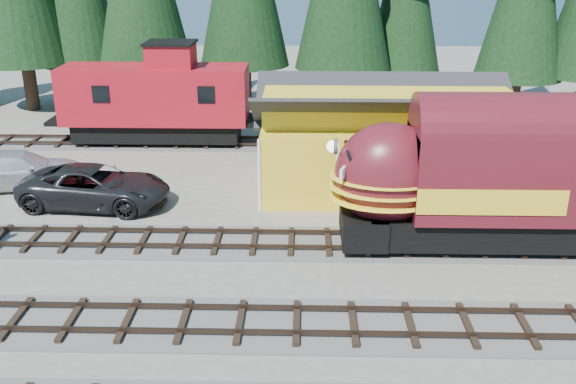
{
  "coord_description": "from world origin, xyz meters",
  "views": [
    {
      "loc": [
        -4.02,
        -19.49,
        11.27
      ],
      "look_at": [
        -4.62,
        4.0,
        2.28
      ],
      "focal_mm": 40.0,
      "sensor_mm": 36.0,
      "label": 1
    }
  ],
  "objects_px": {
    "depot": "(387,131)",
    "locomotive": "(547,183)",
    "pickup_truck_a": "(95,187)",
    "pickup_truck_b": "(20,170)",
    "caboose": "(157,99)"
  },
  "relations": [
    {
      "from": "pickup_truck_a",
      "to": "pickup_truck_b",
      "type": "relative_size",
      "value": 1.09
    },
    {
      "from": "pickup_truck_a",
      "to": "locomotive",
      "type": "bearing_deg",
      "value": -96.13
    },
    {
      "from": "pickup_truck_a",
      "to": "pickup_truck_b",
      "type": "bearing_deg",
      "value": 67.88
    },
    {
      "from": "caboose",
      "to": "pickup_truck_b",
      "type": "relative_size",
      "value": 1.76
    },
    {
      "from": "depot",
      "to": "locomotive",
      "type": "distance_m",
      "value": 8.46
    },
    {
      "from": "locomotive",
      "to": "pickup_truck_b",
      "type": "distance_m",
      "value": 24.47
    },
    {
      "from": "depot",
      "to": "pickup_truck_a",
      "type": "distance_m",
      "value": 14.0
    },
    {
      "from": "pickup_truck_a",
      "to": "pickup_truck_b",
      "type": "height_order",
      "value": "pickup_truck_a"
    },
    {
      "from": "depot",
      "to": "caboose",
      "type": "distance_m",
      "value": 14.86
    },
    {
      "from": "pickup_truck_b",
      "to": "depot",
      "type": "bearing_deg",
      "value": -104.24
    },
    {
      "from": "depot",
      "to": "pickup_truck_a",
      "type": "xyz_separation_m",
      "value": [
        -13.62,
        -2.56,
        -2.02
      ]
    },
    {
      "from": "caboose",
      "to": "pickup_truck_b",
      "type": "height_order",
      "value": "caboose"
    },
    {
      "from": "pickup_truck_a",
      "to": "depot",
      "type": "bearing_deg",
      "value": -73.79
    },
    {
      "from": "depot",
      "to": "pickup_truck_b",
      "type": "relative_size",
      "value": 2.04
    },
    {
      "from": "locomotive",
      "to": "pickup_truck_a",
      "type": "distance_m",
      "value": 19.52
    }
  ]
}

